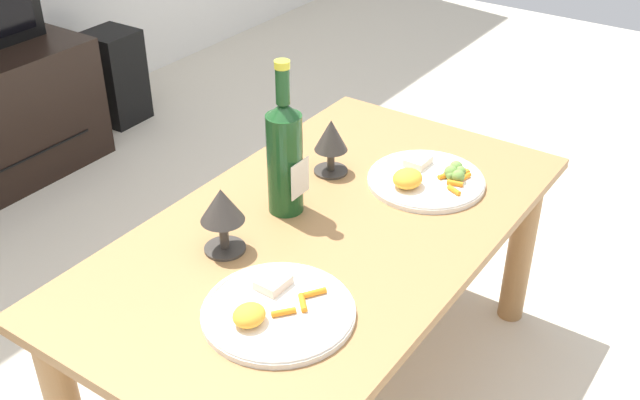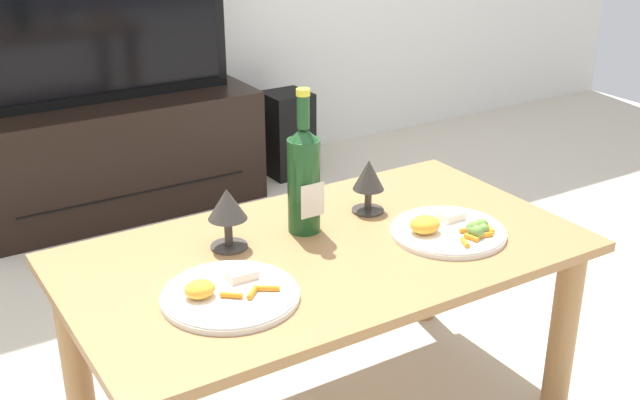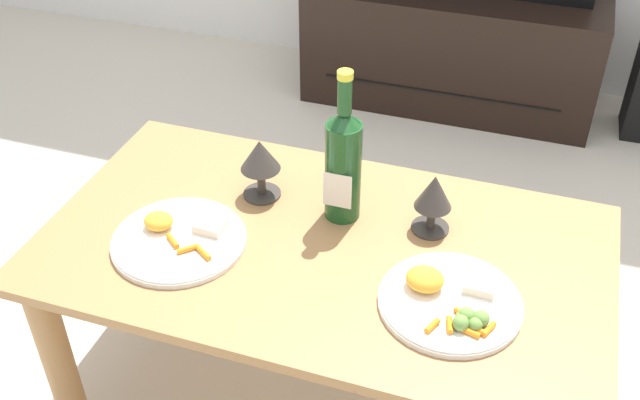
# 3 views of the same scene
# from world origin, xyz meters

# --- Properties ---
(ground_plane) EXTENTS (6.40, 6.40, 0.00)m
(ground_plane) POSITION_xyz_m (0.00, 0.00, 0.00)
(ground_plane) COLOR beige
(dining_table) EXTENTS (1.22, 0.68, 0.50)m
(dining_table) POSITION_xyz_m (0.00, 0.00, 0.41)
(dining_table) COLOR #9E7042
(dining_table) RESTS_ON ground_plane
(tv_stand) EXTENTS (1.15, 0.42, 0.47)m
(tv_stand) POSITION_xyz_m (0.01, 1.62, 0.23)
(tv_stand) COLOR black
(tv_stand) RESTS_ON ground_plane
(wine_bottle) EXTENTS (0.08, 0.08, 0.36)m
(wine_bottle) POSITION_xyz_m (0.01, 0.11, 0.64)
(wine_bottle) COLOR #19471E
(wine_bottle) RESTS_ON dining_table
(goblet_left) EXTENTS (0.09, 0.09, 0.15)m
(goblet_left) POSITION_xyz_m (-0.19, 0.12, 0.60)
(goblet_left) COLOR #38332D
(goblet_left) RESTS_ON dining_table
(goblet_right) EXTENTS (0.08, 0.08, 0.14)m
(goblet_right) POSITION_xyz_m (0.21, 0.12, 0.59)
(goblet_right) COLOR #38332D
(goblet_right) RESTS_ON dining_table
(dinner_plate_left) EXTENTS (0.29, 0.29, 0.05)m
(dinner_plate_left) POSITION_xyz_m (-0.30, -0.09, 0.51)
(dinner_plate_left) COLOR white
(dinner_plate_left) RESTS_ON dining_table
(dinner_plate_right) EXTENTS (0.28, 0.28, 0.05)m
(dinner_plate_right) POSITION_xyz_m (0.29, -0.10, 0.51)
(dinner_plate_right) COLOR white
(dinner_plate_right) RESTS_ON dining_table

